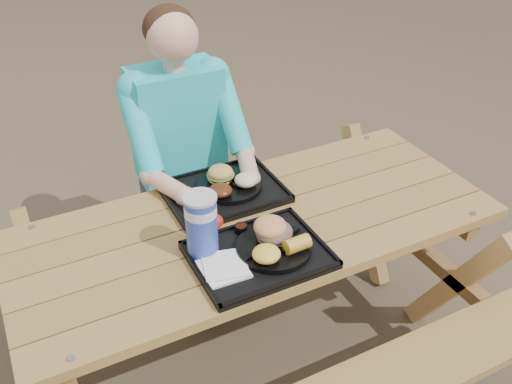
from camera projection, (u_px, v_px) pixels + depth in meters
name	position (u px, v px, depth m)	size (l,w,h in m)	color
ground	(256.00, 355.00, 2.54)	(60.00, 60.00, 0.00)	#999999
picnic_table	(256.00, 294.00, 2.33)	(1.80, 1.49, 0.75)	#999999
tray_near	(259.00, 256.00, 1.94)	(0.45, 0.35, 0.02)	black
tray_far	(224.00, 192.00, 2.26)	(0.45, 0.35, 0.02)	black
plate_near	(274.00, 247.00, 1.94)	(0.26, 0.26, 0.02)	black
plate_far	(229.00, 185.00, 2.26)	(0.26, 0.26, 0.02)	black
napkin_stack	(223.00, 268.00, 1.86)	(0.15, 0.15, 0.02)	white
soda_cup	(202.00, 226.00, 1.88)	(0.11, 0.11, 0.22)	#1631A6
condiment_bbq	(241.00, 229.00, 2.02)	(0.05, 0.05, 0.03)	black
condiment_mustard	(261.00, 226.00, 2.03)	(0.05, 0.05, 0.03)	yellow
sandwich	(274.00, 224.00, 1.93)	(0.12, 0.12, 0.13)	#EE9554
mac_cheese	(266.00, 254.00, 1.86)	(0.09, 0.09, 0.05)	yellow
corn_cob	(297.00, 244.00, 1.90)	(0.09, 0.09, 0.05)	gold
cutlery_far	(185.00, 201.00, 2.19)	(0.03, 0.16, 0.01)	black
burger	(220.00, 170.00, 2.25)	(0.10, 0.10, 0.09)	#DD9E4E
baked_beans	(220.00, 190.00, 2.18)	(0.09, 0.09, 0.04)	#542610
potato_salad	(246.00, 180.00, 2.23)	(0.09, 0.09, 0.05)	#EAE6C6
diner	(183.00, 170.00, 2.62)	(0.48, 0.84, 1.28)	#17A39E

